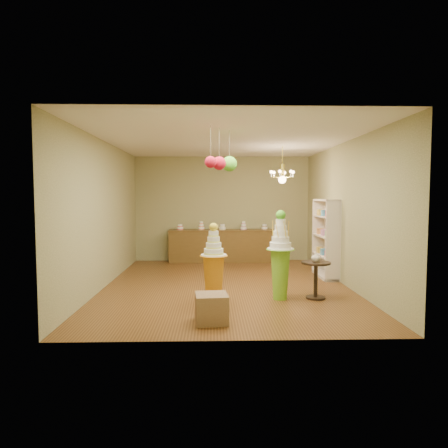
{
  "coord_description": "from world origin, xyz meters",
  "views": [
    {
      "loc": [
        -0.28,
        -8.29,
        1.87
      ],
      "look_at": [
        -0.04,
        0.0,
        1.29
      ],
      "focal_mm": 32.0,
      "sensor_mm": 36.0,
      "label": 1
    }
  ],
  "objects_px": {
    "pedestal_green": "(280,263)",
    "round_table": "(316,275)",
    "pedestal_orange": "(214,273)",
    "sideboard": "(222,245)"
  },
  "relations": [
    {
      "from": "pedestal_green",
      "to": "round_table",
      "type": "distance_m",
      "value": 0.7
    },
    {
      "from": "pedestal_green",
      "to": "sideboard",
      "type": "distance_m",
      "value": 4.27
    },
    {
      "from": "pedestal_orange",
      "to": "round_table",
      "type": "relative_size",
      "value": 2.04
    },
    {
      "from": "pedestal_green",
      "to": "pedestal_orange",
      "type": "xyz_separation_m",
      "value": [
        -1.21,
        -0.35,
        -0.11
      ]
    },
    {
      "from": "pedestal_orange",
      "to": "round_table",
      "type": "bearing_deg",
      "value": 11.47
    },
    {
      "from": "pedestal_green",
      "to": "round_table",
      "type": "bearing_deg",
      "value": 2.64
    },
    {
      "from": "pedestal_green",
      "to": "round_table",
      "type": "xyz_separation_m",
      "value": [
        0.66,
        0.03,
        -0.24
      ]
    },
    {
      "from": "round_table",
      "to": "pedestal_green",
      "type": "bearing_deg",
      "value": -177.36
    },
    {
      "from": "pedestal_green",
      "to": "round_table",
      "type": "relative_size",
      "value": 2.33
    },
    {
      "from": "pedestal_green",
      "to": "pedestal_orange",
      "type": "distance_m",
      "value": 1.26
    }
  ]
}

